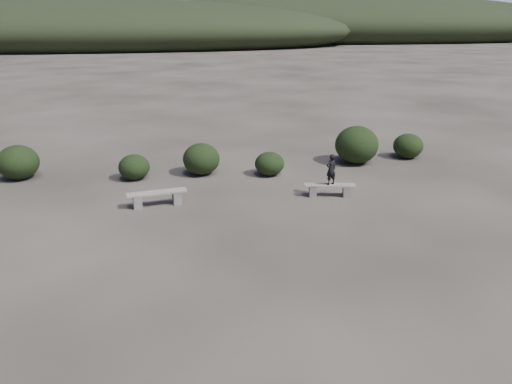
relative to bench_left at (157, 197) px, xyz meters
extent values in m
plane|color=#2B2621|center=(3.02, -5.74, -0.27)|extent=(1200.00, 1200.00, 0.00)
cube|color=slate|center=(-0.59, -0.12, -0.07)|extent=(0.31, 0.39, 0.40)
cube|color=slate|center=(0.59, 0.12, -0.07)|extent=(0.31, 0.39, 0.40)
cube|color=gray|center=(0.00, 0.00, 0.15)|extent=(1.84, 0.72, 0.05)
cube|color=slate|center=(4.90, 0.20, -0.09)|extent=(0.27, 0.35, 0.36)
cube|color=slate|center=(5.96, 0.03, -0.09)|extent=(0.27, 0.35, 0.36)
cube|color=gray|center=(5.43, 0.11, 0.11)|extent=(1.65, 0.58, 0.04)
imported|color=black|center=(5.44, 0.11, 0.63)|extent=(0.43, 0.36, 1.00)
ellipsoid|color=black|center=(-0.93, 2.77, 0.17)|extent=(1.09, 1.09, 0.89)
ellipsoid|color=black|center=(1.44, 3.06, 0.30)|extent=(1.34, 1.34, 1.15)
ellipsoid|color=black|center=(3.88, 2.62, 0.15)|extent=(1.07, 1.07, 0.85)
ellipsoid|color=black|center=(7.49, 3.72, 0.46)|extent=(1.68, 1.68, 1.47)
ellipsoid|color=black|center=(9.82, 4.17, 0.23)|extent=(1.20, 1.20, 1.00)
ellipsoid|color=black|center=(-4.99, 3.38, 0.33)|extent=(1.43, 1.43, 1.21)
ellipsoid|color=black|center=(-21.98, 84.26, 2.43)|extent=(110.00, 40.00, 12.00)
ellipsoid|color=black|center=(38.02, 104.26, 2.88)|extent=(120.00, 44.00, 14.00)
ellipsoid|color=#303B32|center=(3.02, 154.26, 5.13)|extent=(190.00, 64.00, 24.00)
ellipsoid|color=slate|center=(73.02, 294.26, 9.63)|extent=(340.00, 110.00, 44.00)
ellipsoid|color=gray|center=(-26.98, 394.26, 12.33)|extent=(460.00, 140.00, 56.00)
camera|label=1|loc=(1.08, -14.50, 5.21)|focal=35.00mm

